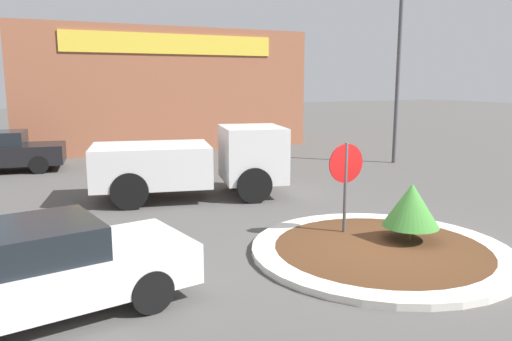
# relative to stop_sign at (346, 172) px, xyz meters

# --- Properties ---
(ground_plane) EXTENTS (120.00, 120.00, 0.00)m
(ground_plane) POSITION_rel_stop_sign_xyz_m (0.07, -1.15, -1.42)
(ground_plane) COLOR #514F4C
(traffic_island) EXTENTS (5.05, 5.05, 0.13)m
(traffic_island) POSITION_rel_stop_sign_xyz_m (0.07, -1.15, -1.36)
(traffic_island) COLOR silver
(traffic_island) RESTS_ON ground_plane
(stop_sign) EXTENTS (0.83, 0.07, 2.05)m
(stop_sign) POSITION_rel_stop_sign_xyz_m (0.00, 0.00, 0.00)
(stop_sign) COLOR #4C4C51
(stop_sign) RESTS_ON ground_plane
(island_shrub) EXTENTS (1.13, 1.13, 1.18)m
(island_shrub) POSITION_rel_stop_sign_xyz_m (0.88, -1.05, -0.56)
(island_shrub) COLOR brown
(island_shrub) RESTS_ON traffic_island
(utility_truck) EXTENTS (5.70, 3.24, 2.02)m
(utility_truck) POSITION_rel_stop_sign_xyz_m (-1.73, 4.92, -0.36)
(utility_truck) COLOR silver
(utility_truck) RESTS_ON ground_plane
(storefront_building) EXTENTS (13.95, 6.07, 5.77)m
(storefront_building) POSITION_rel_stop_sign_xyz_m (0.35, 17.24, 1.47)
(storefront_building) COLOR #93563D
(storefront_building) RESTS_ON ground_plane
(parked_sedan_black) EXTENTS (4.52, 2.47, 1.49)m
(parked_sedan_black) POSITION_rel_stop_sign_xyz_m (-6.91, 11.91, -0.67)
(parked_sedan_black) COLOR black
(parked_sedan_black) RESTS_ON ground_plane
(parked_sedan_white) EXTENTS (4.61, 2.50, 1.37)m
(parked_sedan_white) POSITION_rel_stop_sign_xyz_m (-6.11, -1.20, -0.72)
(parked_sedan_white) COLOR silver
(parked_sedan_white) RESTS_ON ground_plane
(light_pole) EXTENTS (0.70, 0.30, 7.21)m
(light_pole) POSITION_rel_stop_sign_xyz_m (7.62, 7.38, 2.75)
(light_pole) COLOR #4C4C51
(light_pole) RESTS_ON ground_plane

